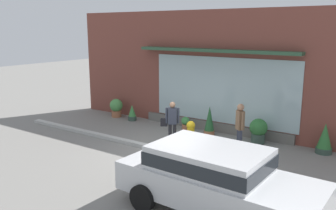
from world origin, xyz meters
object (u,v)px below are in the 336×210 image
Objects in this scene: potted_plant_trailing_edge at (258,130)px; fire_hydrant at (191,134)px; potted_plant_doorstep at (185,123)px; pedestrian_passerby at (240,125)px; potted_plant_window_center at (132,113)px; potted_plant_by_entrance at (116,107)px; parked_car_silver at (214,176)px; potted_plant_corner_tall at (209,121)px; potted_plant_near_hydrant at (325,139)px; pedestrian_with_handbag at (172,120)px.

fire_hydrant is at bearing -132.58° from potted_plant_trailing_edge.
fire_hydrant reaches higher than potted_plant_doorstep.
pedestrian_passerby is (1.59, 0.42, 0.48)m from fire_hydrant.
pedestrian_passerby is 2.38× the size of potted_plant_window_center.
potted_plant_by_entrance is (-6.81, 0.02, -0.02)m from potted_plant_trailing_edge.
parked_car_silver is 3.97× the size of potted_plant_corner_tall.
parked_car_silver reaches higher than potted_plant_window_center.
potted_plant_corner_tall is 1.12× the size of potted_plant_near_hydrant.
potted_plant_corner_tall is 1.62× the size of potted_plant_window_center.
pedestrian_with_handbag is 1.52× the size of potted_plant_near_hydrant.
potted_plant_window_center is (-6.75, 5.23, -0.52)m from parked_car_silver.
potted_plant_near_hydrant is at bearing 27.71° from fire_hydrant.
potted_plant_corner_tall is at bearing -176.17° from potted_plant_trailing_edge.
parked_car_silver is 8.92× the size of potted_plant_doorstep.
pedestrian_with_handbag is 3.12m from potted_plant_trailing_edge.
parked_car_silver is at bearing -52.95° from potted_plant_doorstep.
pedestrian_passerby is at bearing -12.17° from potted_plant_by_entrance.
potted_plant_window_center reaches higher than potted_plant_doorstep.
pedestrian_with_handbag is 5.08m from potted_plant_near_hydrant.
potted_plant_corner_tall reaches higher than potted_plant_trailing_edge.
potted_plant_doorstep is at bearing 178.60° from potted_plant_trailing_edge.
potted_plant_corner_tall is (-0.20, 1.72, 0.06)m from fire_hydrant.
fire_hydrant is 1.89× the size of potted_plant_doorstep.
potted_plant_trailing_edge is 5.79m from potted_plant_window_center.
parked_car_silver is at bearing -61.07° from potted_plant_corner_tall.
potted_plant_by_entrance is (-5.11, 1.86, -0.03)m from fire_hydrant.
potted_plant_corner_tall is at bearing -172.76° from pedestrian_passerby.
pedestrian_with_handbag reaches higher than potted_plant_near_hydrant.
potted_plant_window_center is at bearing -179.32° from potted_plant_trailing_edge.
potted_plant_window_center is at bearing -150.16° from pedestrian_passerby.
pedestrian_with_handbag reaches higher than potted_plant_trailing_edge.
pedestrian_with_handbag is 3.87m from potted_plant_window_center.
potted_plant_window_center is (-7.96, -0.26, -0.15)m from potted_plant_near_hydrant.
parked_car_silver is at bearing 104.90° from pedestrian_with_handbag.
pedestrian_with_handbag is at bearing -155.47° from potted_plant_near_hydrant.
potted_plant_near_hydrant is (1.21, 5.49, -0.37)m from parked_car_silver.
parked_car_silver reaches higher than potted_plant_doorstep.
pedestrian_with_handbag is 1.35× the size of potted_plant_corner_tall.
potted_plant_trailing_edge is at bearing 102.30° from parked_car_silver.
parked_car_silver reaches higher than potted_plant_by_entrance.
potted_plant_corner_tall is at bearing -1.69° from potted_plant_by_entrance.
potted_plant_by_entrance reaches higher than potted_plant_doorstep.
potted_plant_by_entrance is at bearing 179.84° from potted_plant_trailing_edge.
fire_hydrant is at bearing -152.29° from potted_plant_near_hydrant.
potted_plant_trailing_edge is at bearing 47.42° from fire_hydrant.
pedestrian_passerby is 3.41m from potted_plant_doorstep.
potted_plant_corner_tall is 2.25× the size of potted_plant_doorstep.
fire_hydrant is 4.37m from potted_plant_near_hydrant.
pedestrian_with_handbag is (-0.73, -0.07, 0.40)m from fire_hydrant.
pedestrian_with_handbag is at bearing -124.84° from pedestrian_passerby.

